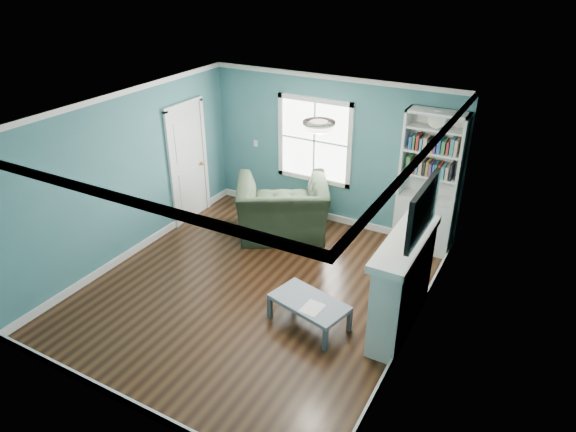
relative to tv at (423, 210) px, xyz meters
The scene contains 13 objects.
floor 2.80m from the tv, behind, with size 5.00×5.00×0.00m, color black.
room_walls 2.21m from the tv, behind, with size 5.00×5.00×5.00m.
trim 2.26m from the tv, behind, with size 4.50×5.00×2.60m.
window 3.40m from the tv, 137.57° to the left, with size 1.40×0.06×1.50m.
bookshelf 2.29m from the tv, 101.57° to the left, with size 0.90×0.35×2.31m.
fireplace 1.10m from the tv, behind, with size 0.44×1.58×1.30m.
tv is the anchor object (origin of this frame).
door 4.63m from the tv, 164.80° to the left, with size 0.12×0.98×2.17m.
ceiling_fixture 1.54m from the tv, behind, with size 0.38×0.38×0.15m.
light_switch 4.38m from the tv, 148.30° to the left, with size 0.08×0.01×0.12m, color white.
recliner 3.18m from the tv, 152.08° to the left, with size 1.48×0.96×1.30m, color black.
coffee_table 1.90m from the tv, 155.99° to the right, with size 1.10×0.77×0.36m.
paper_sheet 1.84m from the tv, 149.28° to the right, with size 0.24×0.30×0.00m, color white.
Camera 1 is at (3.36, -5.13, 4.35)m, focal length 32.00 mm.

